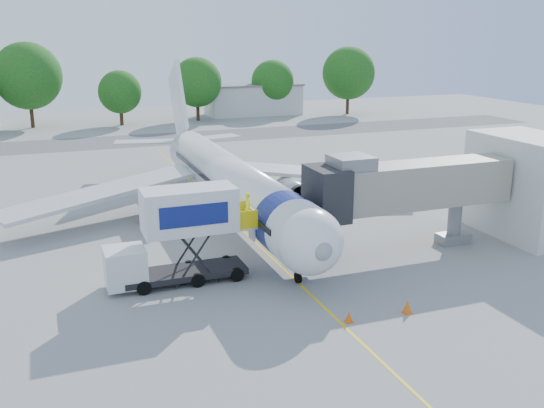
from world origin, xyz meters
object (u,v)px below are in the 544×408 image
object	(u,v)px
aircraft	(228,181)
catering_hiloader	(179,236)
ground_tug	(397,316)
jet_bridge	(399,187)

from	to	relation	value
aircraft	catering_hiloader	xyz separation A→B (m)	(-6.26, -11.12, -0.19)
catering_hiloader	ground_tug	size ratio (longest dim) A/B	2.26
aircraft	jet_bridge	bearing A→B (deg)	-54.30
aircraft	catering_hiloader	size ratio (longest dim) A/B	4.41
aircraft	catering_hiloader	world-z (taller)	aircraft
aircraft	catering_hiloader	distance (m)	12.77
aircraft	catering_hiloader	bearing A→B (deg)	-119.38
aircraft	ground_tug	size ratio (longest dim) A/B	9.96
aircraft	jet_bridge	world-z (taller)	aircraft
jet_bridge	ground_tug	xyz separation A→B (m)	(-5.87, -9.53, -3.58)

